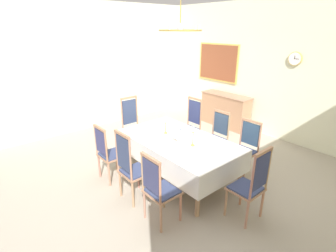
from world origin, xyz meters
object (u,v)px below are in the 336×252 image
object	(u,v)px
soup_tureen	(180,135)
framed_painting	(218,63)
spoon_primary	(193,130)
sideboard	(225,110)
chair_south_b	(131,167)
spoon_secondary	(170,120)
chair_south_c	(159,188)
candlestick_west	(166,127)
chair_south_a	(108,152)
dining_table	(178,143)
chair_north_b	(216,136)
chair_north_c	(245,147)
chair_head_east	(251,184)
candlestick_east	(193,138)
bowl_near_left	(196,131)
mounted_clock	(295,59)
bowl_near_right	(172,121)
chandelier	(180,30)
bowl_far_left	(152,142)
bowl_far_right	(162,149)
chair_north_a	(190,124)

from	to	relation	value
soup_tureen	framed_painting	xyz separation A→B (m)	(-1.79, 3.10, 0.83)
spoon_primary	sideboard	distance (m)	2.57
chair_south_b	spoon_secondary	size ratio (longest dim) A/B	6.75
chair_south_c	candlestick_west	xyz separation A→B (m)	(-1.08, 1.02, 0.33)
chair_south_a	spoon_secondary	world-z (taller)	chair_south_a
dining_table	candlestick_west	xyz separation A→B (m)	(-0.36, 0.00, 0.20)
chair_south_b	chair_north_b	xyz separation A→B (m)	(0.00, 2.05, -0.04)
chair_north_c	chair_head_east	bearing A→B (deg)	127.52
chair_head_east	spoon_secondary	world-z (taller)	chair_head_east
soup_tureen	candlestick_east	distance (m)	0.31
chair_south_a	candlestick_east	distance (m)	1.54
bowl_near_left	mounted_clock	world-z (taller)	mounted_clock
chair_south_c	chair_south_b	bearing A→B (deg)	-179.44
candlestick_east	spoon_secondary	xyz separation A→B (m)	(-1.21, 0.52, -0.14)
dining_table	chair_south_c	distance (m)	1.26
chair_south_c	spoon_secondary	world-z (taller)	chair_south_c
dining_table	sideboard	size ratio (longest dim) A/B	1.53
bowl_near_right	chair_south_c	bearing A→B (deg)	-46.02
chair_south_c	chair_north_c	xyz separation A→B (m)	(-0.00, 2.05, -0.01)
chair_north_b	candlestick_west	bearing A→B (deg)	69.29
spoon_secondary	sideboard	xyz separation A→B (m)	(-0.31, 2.32, -0.32)
bowl_near_left	spoon_secondary	distance (m)	0.83
chair_south_a	bowl_near_left	xyz separation A→B (m)	(0.71, 1.51, 0.23)
chandelier	chair_south_c	bearing A→B (deg)	-54.82
chair_north_b	bowl_far_left	xyz separation A→B (m)	(-0.20, -1.48, 0.23)
candlestick_west	framed_painting	world-z (taller)	framed_painting
bowl_far_right	mounted_clock	size ratio (longest dim) A/B	0.59
chair_south_c	chair_head_east	distance (m)	1.29
bowl_near_left	bowl_near_right	xyz separation A→B (m)	(-0.72, 0.01, 0.00)
chair_north_c	mounted_clock	world-z (taller)	mounted_clock
chair_south_a	chair_head_east	world-z (taller)	chair_head_east
chair_south_b	candlestick_east	bearing A→B (deg)	72.37
chair_north_b	mounted_clock	world-z (taller)	mounted_clock
sideboard	mounted_clock	bearing A→B (deg)	-171.29
candlestick_east	bowl_near_left	world-z (taller)	candlestick_east
chair_north_c	bowl_near_right	distance (m)	1.58
candlestick_east	bowl_far_right	world-z (taller)	candlestick_east
chair_south_b	sideboard	distance (m)	4.06
sideboard	framed_painting	world-z (taller)	framed_painting
bowl_far_left	spoon_secondary	world-z (taller)	bowl_far_left
chair_north_a	candlestick_west	size ratio (longest dim) A/B	3.64
chair_south_c	bowl_near_left	world-z (taller)	chair_south_c
chair_north_a	bowl_near_left	distance (m)	0.91
bowl_near_left	bowl_far_right	distance (m)	0.99
chair_south_a	sideboard	world-z (taller)	chair_south_a
sideboard	spoon_primary	bearing A→B (deg)	113.90
candlestick_west	chair_head_east	bearing A→B (deg)	0.00
chair_south_a	spoon_primary	distance (m)	1.66
mounted_clock	chandelier	world-z (taller)	chandelier
candlestick_west	bowl_far_right	size ratio (longest dim) A/B	1.81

